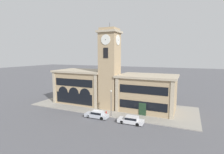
# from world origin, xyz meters

# --- Properties ---
(ground_plane) EXTENTS (300.00, 300.00, 0.00)m
(ground_plane) POSITION_xyz_m (0.00, 0.00, 0.00)
(ground_plane) COLOR #56565B
(sidewalk_kerb) EXTENTS (37.96, 13.95, 0.15)m
(sidewalk_kerb) POSITION_xyz_m (0.00, 6.97, 0.07)
(sidewalk_kerb) COLOR gray
(sidewalk_kerb) RESTS_ON ground_plane
(clock_tower) EXTENTS (4.63, 4.63, 19.40)m
(clock_tower) POSITION_xyz_m (0.00, 5.53, 9.16)
(clock_tower) COLOR tan
(clock_tower) RESTS_ON ground_plane
(town_hall_left_wing) EXTENTS (13.41, 9.08, 8.47)m
(town_hall_left_wing) POSITION_xyz_m (-8.62, 7.72, 4.26)
(town_hall_left_wing) COLOR tan
(town_hall_left_wing) RESTS_ON ground_plane
(town_hall_right_wing) EXTENTS (12.64, 9.08, 7.96)m
(town_hall_right_wing) POSITION_xyz_m (8.23, 7.73, 4.01)
(town_hall_right_wing) COLOR tan
(town_hall_right_wing) RESTS_ON ground_plane
(parked_car_near) EXTENTS (4.79, 1.85, 1.38)m
(parked_car_near) POSITION_xyz_m (0.35, -1.22, 0.72)
(parked_car_near) COLOR #B2B7C1
(parked_car_near) RESTS_ON ground_plane
(parked_car_mid) EXTENTS (4.70, 1.96, 1.34)m
(parked_car_mid) POSITION_xyz_m (7.38, -1.22, 0.70)
(parked_car_mid) COLOR silver
(parked_car_mid) RESTS_ON ground_plane
(street_lamp) EXTENTS (0.36, 0.36, 5.25)m
(street_lamp) POSITION_xyz_m (2.57, 0.64, 3.64)
(street_lamp) COLOR #4C4C51
(street_lamp) RESTS_ON sidewalk_kerb
(fire_hydrant) EXTENTS (0.22, 0.22, 0.87)m
(fire_hydrant) POSITION_xyz_m (1.54, 0.48, 0.57)
(fire_hydrant) COLOR red
(fire_hydrant) RESTS_ON sidewalk_kerb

